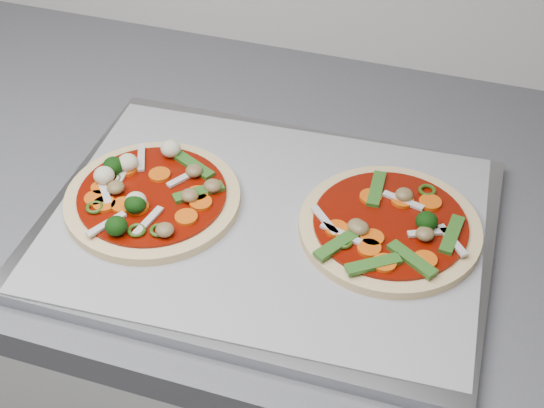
% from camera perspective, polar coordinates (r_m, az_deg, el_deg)
% --- Properties ---
extents(base_cabinet, '(3.60, 0.60, 0.86)m').
position_cam_1_polar(base_cabinet, '(1.31, -8.25, -12.33)').
color(base_cabinet, silver).
rests_on(base_cabinet, ground).
extents(countertop, '(3.60, 0.60, 0.04)m').
position_cam_1_polar(countertop, '(0.99, -10.78, 3.03)').
color(countertop, '#57575E').
rests_on(countertop, base_cabinet).
extents(baking_tray, '(0.49, 0.37, 0.02)m').
position_cam_1_polar(baking_tray, '(0.84, -0.37, -1.71)').
color(baking_tray, gray).
rests_on(baking_tray, countertop).
extents(parchment, '(0.48, 0.36, 0.00)m').
position_cam_1_polar(parchment, '(0.84, -0.37, -1.27)').
color(parchment, gray).
rests_on(parchment, baking_tray).
extents(pizza_left, '(0.21, 0.21, 0.03)m').
position_cam_1_polar(pizza_left, '(0.86, -9.14, 0.61)').
color(pizza_left, '#E7C689').
rests_on(pizza_left, parchment).
extents(pizza_right, '(0.21, 0.21, 0.03)m').
position_cam_1_polar(pizza_right, '(0.83, 8.89, -1.69)').
color(pizza_right, '#E7C689').
rests_on(pizza_right, parchment).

